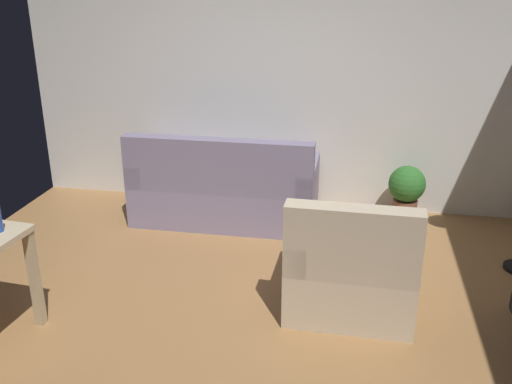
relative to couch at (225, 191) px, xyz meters
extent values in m
cube|color=#9E7042|center=(0.41, -1.59, -0.32)|extent=(5.20, 4.40, 0.02)
cube|color=silver|center=(0.41, 0.61, 1.04)|extent=(5.20, 0.10, 2.70)
cube|color=gray|center=(0.00, 0.06, -0.11)|extent=(1.78, 0.84, 0.40)
cube|color=slate|center=(0.00, -0.28, 0.35)|extent=(1.78, 0.16, 0.52)
cube|color=gray|center=(0.81, 0.06, 0.20)|extent=(0.16, 0.84, 0.22)
cube|color=gray|center=(-0.81, 0.06, 0.20)|extent=(0.16, 0.84, 0.22)
cube|color=tan|center=(-0.87, -1.99, 0.05)|extent=(0.07, 0.07, 0.72)
cylinder|color=brown|center=(1.76, 0.31, -0.20)|extent=(0.24, 0.24, 0.22)
sphere|color=#2D6B28|center=(1.76, 0.31, 0.08)|extent=(0.36, 0.36, 0.36)
cube|color=beige|center=(1.27, -1.34, -0.11)|extent=(0.92, 0.86, 0.40)
cube|color=#C0AD91|center=(1.26, -1.68, 0.35)|extent=(0.90, 0.18, 0.52)
cube|color=#C8B597|center=(1.64, -1.35, 0.20)|extent=(0.18, 0.84, 0.22)
cube|color=#C8B597|center=(0.90, -1.33, 0.20)|extent=(0.18, 0.84, 0.22)
camera|label=1|loc=(1.24, -5.09, 2.01)|focal=39.84mm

